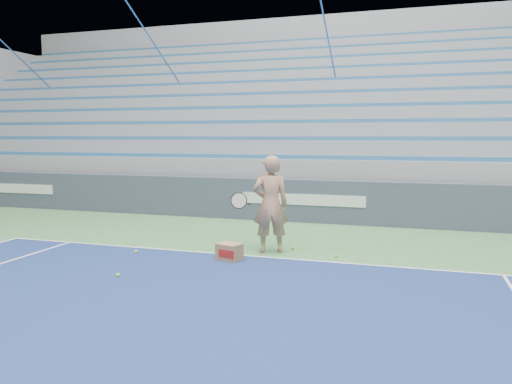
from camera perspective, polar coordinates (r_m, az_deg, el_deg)
sponsor_barrier at (r=12.98m, az=5.47°, el=-1.00°), size 30.00×0.32×1.10m
bleachers at (r=18.50m, az=9.23°, el=6.77°), size 31.00×9.15×7.30m
tennis_player at (r=9.48m, az=1.64°, el=-1.41°), size 1.01×0.96×1.86m
ball_box at (r=9.01m, az=-3.06°, el=-6.86°), size 0.49×0.42×0.31m
tennis_ball_0 at (r=9.36m, az=9.15°, el=-7.18°), size 0.07×0.07×0.07m
tennis_ball_1 at (r=9.88m, az=4.24°, el=-6.39°), size 0.07×0.07×0.07m
tennis_ball_2 at (r=8.28m, az=-15.51°, el=-9.15°), size 0.07×0.07×0.07m
tennis_ball_3 at (r=9.82m, az=-13.55°, el=-6.64°), size 0.07×0.07×0.07m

